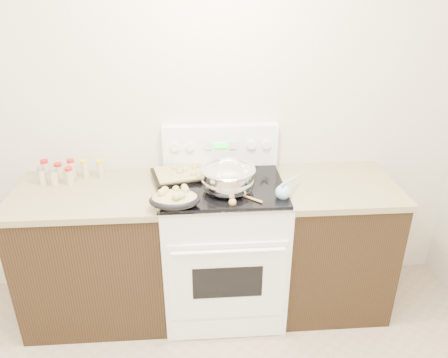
{
  "coord_description": "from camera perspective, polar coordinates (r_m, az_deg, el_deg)",
  "views": [
    {
      "loc": [
        0.18,
        -0.99,
        2.13
      ],
      "look_at": [
        0.35,
        1.37,
        1.0
      ],
      "focal_mm": 35.0,
      "sensor_mm": 36.0,
      "label": 1
    }
  ],
  "objects": [
    {
      "name": "room_shell",
      "position": [
        1.09,
        -13.19,
        1.67
      ],
      "size": [
        4.1,
        3.6,
        2.75
      ],
      "color": "beige",
      "rests_on": "ground"
    },
    {
      "name": "counter_left",
      "position": [
        3.01,
        -16.25,
        -9.27
      ],
      "size": [
        0.93,
        0.67,
        0.92
      ],
      "color": "black",
      "rests_on": "ground"
    },
    {
      "name": "counter_right",
      "position": [
        3.08,
        13.75,
        -8.16
      ],
      "size": [
        0.73,
        0.67,
        0.92
      ],
      "color": "black",
      "rests_on": "ground"
    },
    {
      "name": "kitchen_range",
      "position": [
        2.93,
        -0.08,
        -8.58
      ],
      "size": [
        0.78,
        0.73,
        1.22
      ],
      "color": "white",
      "rests_on": "ground"
    },
    {
      "name": "mixing_bowl",
      "position": [
        2.58,
        0.53,
        -0.05
      ],
      "size": [
        0.4,
        0.4,
        0.19
      ],
      "color": "silver",
      "rests_on": "kitchen_range"
    },
    {
      "name": "roasting_pan",
      "position": [
        2.43,
        -6.48,
        -2.54
      ],
      "size": [
        0.29,
        0.2,
        0.11
      ],
      "color": "black",
      "rests_on": "kitchen_range"
    },
    {
      "name": "baking_sheet",
      "position": [
        2.8,
        -4.94,
        0.75
      ],
      "size": [
        0.46,
        0.37,
        0.06
      ],
      "color": "black",
      "rests_on": "kitchen_range"
    },
    {
      "name": "wooden_spoon",
      "position": [
        2.48,
        1.73,
        -2.77
      ],
      "size": [
        0.2,
        0.18,
        0.04
      ],
      "color": "tan",
      "rests_on": "kitchen_range"
    },
    {
      "name": "blue_ladle",
      "position": [
        2.55,
        7.79,
        -1.57
      ],
      "size": [
        0.19,
        0.26,
        0.11
      ],
      "color": "#8ABACD",
      "rests_on": "kitchen_range"
    },
    {
      "name": "spice_jars",
      "position": [
        2.95,
        -20.08,
        0.9
      ],
      "size": [
        0.39,
        0.15,
        0.13
      ],
      "color": "#BFB28C",
      "rests_on": "counter_left"
    }
  ]
}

